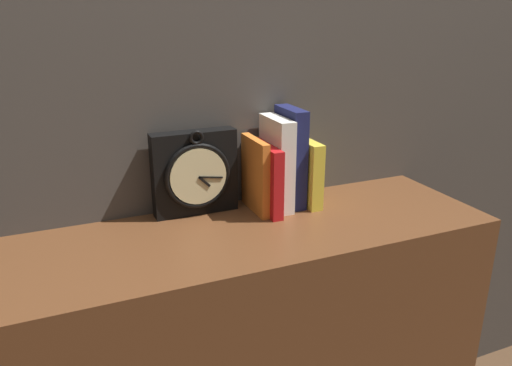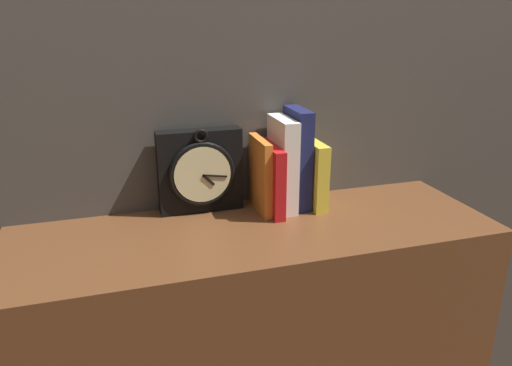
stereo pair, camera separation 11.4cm
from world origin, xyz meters
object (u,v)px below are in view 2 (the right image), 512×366
(book_slot0_orange, at_px, (260,175))
(book_slot1_red, at_px, (270,179))
(book_slot4_yellow, at_px, (312,174))
(book_slot2_white, at_px, (283,164))
(clock, at_px, (200,171))
(book_slot3_navy, at_px, (297,158))

(book_slot0_orange, bearing_deg, book_slot1_red, -23.50)
(book_slot4_yellow, bearing_deg, book_slot2_white, 177.79)
(clock, bearing_deg, book_slot2_white, -10.96)
(book_slot0_orange, xyz_separation_m, book_slot4_yellow, (0.14, -0.00, -0.01))
(book_slot2_white, xyz_separation_m, book_slot4_yellow, (0.08, -0.00, -0.03))
(clock, xyz_separation_m, book_slot0_orange, (0.14, -0.04, -0.01))
(book_slot0_orange, relative_size, book_slot2_white, 0.80)
(book_slot0_orange, relative_size, book_slot3_navy, 0.74)
(book_slot3_navy, distance_m, book_slot4_yellow, 0.06)
(book_slot1_red, relative_size, book_slot2_white, 0.74)
(book_slot1_red, distance_m, book_slot3_navy, 0.09)
(clock, xyz_separation_m, book_slot1_red, (0.17, -0.05, -0.02))
(clock, xyz_separation_m, book_slot2_white, (0.20, -0.04, 0.01))
(book_slot1_red, bearing_deg, book_slot0_orange, 156.50)
(book_slot3_navy, bearing_deg, book_slot1_red, -167.00)
(clock, distance_m, book_slot4_yellow, 0.29)
(book_slot0_orange, distance_m, book_slot4_yellow, 0.14)
(book_slot3_navy, bearing_deg, book_slot2_white, -171.61)
(book_slot2_white, distance_m, book_slot3_navy, 0.04)
(book_slot2_white, relative_size, book_slot3_navy, 0.92)
(book_slot1_red, distance_m, book_slot4_yellow, 0.12)
(book_slot0_orange, height_order, book_slot4_yellow, book_slot0_orange)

